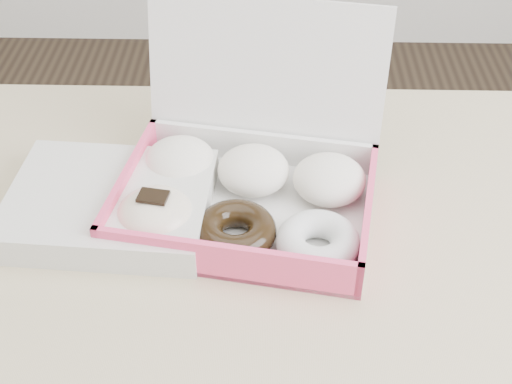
{
  "coord_description": "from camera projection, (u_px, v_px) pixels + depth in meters",
  "views": [
    {
      "loc": [
        0.14,
        -0.64,
        1.38
      ],
      "look_at": [
        0.12,
        0.08,
        0.79
      ],
      "focal_mm": 50.0,
      "sensor_mm": 36.0,
      "label": 1
    }
  ],
  "objects": [
    {
      "name": "table",
      "position": [
        166.0,
        295.0,
        0.95
      ],
      "size": [
        1.2,
        0.8,
        0.75
      ],
      "color": "tan",
      "rests_on": "ground"
    },
    {
      "name": "donut_box",
      "position": [
        245.0,
        184.0,
        0.94
      ],
      "size": [
        0.37,
        0.34,
        0.24
      ],
      "rotation": [
        0.0,
        0.0,
        -0.17
      ],
      "color": "white",
      "rests_on": "table"
    },
    {
      "name": "newspapers",
      "position": [
        110.0,
        204.0,
        0.94
      ],
      "size": [
        0.28,
        0.23,
        0.04
      ],
      "primitive_type": "cube",
      "rotation": [
        0.0,
        0.0,
        -0.07
      ],
      "color": "white",
      "rests_on": "table"
    }
  ]
}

